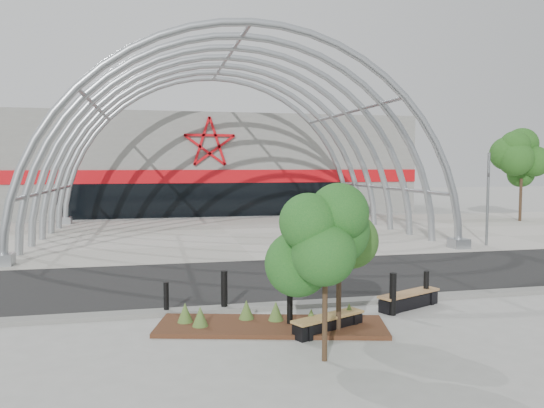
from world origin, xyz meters
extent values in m
plane|color=gray|center=(0.00, 0.00, 0.00)|extent=(140.00, 140.00, 0.00)
cube|color=black|center=(0.00, 3.50, 0.01)|extent=(140.00, 7.00, 0.02)
cube|color=#A4A195|center=(0.00, 15.50, 0.02)|extent=(60.00, 17.00, 0.04)
cube|color=slate|center=(0.00, -0.25, 0.06)|extent=(60.00, 0.50, 0.12)
cube|color=slate|center=(0.00, 33.50, 4.00)|extent=(34.00, 15.00, 8.00)
cube|color=black|center=(0.00, 26.05, 1.30)|extent=(22.00, 0.25, 2.60)
cube|color=red|center=(0.00, 26.05, 3.10)|extent=(34.00, 0.30, 1.00)
torus|color=#9CA1A6|center=(0.00, 8.00, 0.00)|extent=(20.36, 0.36, 20.36)
torus|color=#9CA1A6|center=(0.00, 10.50, 0.00)|extent=(20.36, 0.36, 20.36)
torus|color=#9CA1A6|center=(0.00, 13.00, 0.00)|extent=(20.36, 0.36, 20.36)
torus|color=#9CA1A6|center=(0.00, 15.50, 0.00)|extent=(20.36, 0.36, 20.36)
torus|color=#9CA1A6|center=(0.00, 18.00, 0.00)|extent=(20.36, 0.36, 20.36)
torus|color=#9CA1A6|center=(0.00, 20.50, 0.00)|extent=(20.36, 0.36, 20.36)
torus|color=#9CA1A6|center=(0.00, 23.00, 0.00)|extent=(20.36, 0.36, 20.36)
cylinder|color=#9CA1A6|center=(9.66, 15.50, 2.59)|extent=(0.20, 15.00, 0.20)
cylinder|color=#9CA1A6|center=(7.07, 15.50, 7.07)|extent=(0.20, 15.00, 0.20)
cylinder|color=#9CA1A6|center=(0.00, 15.50, 10.00)|extent=(0.20, 15.00, 0.20)
cylinder|color=#9CA1A6|center=(-7.07, 15.50, 7.07)|extent=(0.20, 15.00, 0.20)
cylinder|color=#9CA1A6|center=(-9.66, 15.50, 2.59)|extent=(0.20, 15.00, 0.20)
cube|color=#9CA1A6|center=(-10.00, 8.00, 0.25)|extent=(0.80, 0.80, 0.50)
cube|color=#9CA1A6|center=(-10.00, 23.00, 0.25)|extent=(0.80, 0.80, 0.50)
cube|color=#9CA1A6|center=(10.00, 8.00, 0.25)|extent=(0.80, 0.80, 0.50)
cube|color=#9CA1A6|center=(10.00, 23.00, 0.25)|extent=(0.80, 0.80, 0.50)
cube|color=#3B1C14|center=(-1.35, -2.02, 0.05)|extent=(5.82, 3.02, 0.11)
cone|color=#4C6A2D|center=(-3.07, -1.81, 0.35)|extent=(0.39, 0.39, 0.48)
cone|color=#4C6A2D|center=(-1.17, -1.73, 0.35)|extent=(0.39, 0.39, 0.48)
cone|color=#4C6A2D|center=(-0.50, -2.56, 0.35)|extent=(0.39, 0.39, 0.48)
cone|color=#4C6A2D|center=(-1.87, -1.45, 0.35)|extent=(0.39, 0.39, 0.48)
cone|color=#4C6A2D|center=(0.57, -2.28, 0.35)|extent=(0.39, 0.39, 0.48)
cone|color=#4C6A2D|center=(-3.40, -1.39, 0.35)|extent=(0.39, 0.39, 0.48)
cylinder|color=slate|center=(11.82, 8.50, 2.29)|extent=(0.13, 0.13, 4.58)
imported|color=black|center=(11.82, 8.50, 3.30)|extent=(0.30, 0.64, 0.13)
cylinder|color=#312212|center=(-0.75, -4.36, 0.88)|extent=(0.11, 0.11, 1.75)
ellipsoid|color=#114819|center=(-0.75, -4.36, 2.47)|extent=(1.50, 1.50, 1.91)
cylinder|color=black|center=(0.12, -2.76, 0.91)|extent=(0.12, 0.12, 1.83)
ellipsoid|color=#284819|center=(0.12, -2.76, 2.57)|extent=(1.51, 1.51, 1.99)
cube|color=black|center=(-0.09, -2.65, 0.17)|extent=(1.93, 1.16, 0.33)
cube|color=black|center=(-0.76, -2.95, 0.20)|extent=(0.29, 0.44, 0.39)
cube|color=black|center=(0.58, -2.34, 0.20)|extent=(0.29, 0.44, 0.39)
cube|color=olive|center=(-0.09, -2.65, 0.39)|extent=(2.01, 1.24, 0.06)
cube|color=black|center=(2.82, -1.03, 0.18)|extent=(2.06, 1.21, 0.35)
cube|color=black|center=(2.11, -1.35, 0.21)|extent=(0.30, 0.47, 0.42)
cube|color=black|center=(3.53, -0.72, 0.21)|extent=(0.30, 0.47, 0.42)
cube|color=#895E3E|center=(2.82, -1.03, 0.42)|extent=(2.14, 1.29, 0.06)
cylinder|color=black|center=(-3.84, -0.19, 0.43)|extent=(0.14, 0.14, 0.86)
cylinder|color=black|center=(-2.27, -0.20, 0.55)|extent=(0.18, 0.18, 1.11)
cylinder|color=black|center=(-0.89, -2.05, 0.45)|extent=(0.14, 0.14, 0.90)
cylinder|color=black|center=(2.06, -1.60, 0.57)|extent=(0.18, 0.18, 1.14)
cylinder|color=black|center=(3.50, -0.74, 0.48)|extent=(0.15, 0.15, 0.95)
cylinder|color=black|center=(21.00, 18.00, 1.51)|extent=(0.20, 0.20, 3.03)
ellipsoid|color=#164413|center=(21.00, 18.00, 4.26)|extent=(2.70, 2.70, 3.30)
camera|label=1|loc=(-4.09, -14.46, 4.02)|focal=35.00mm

